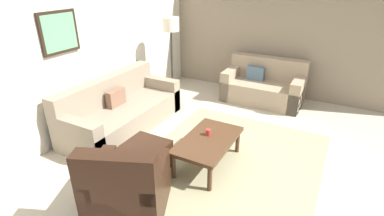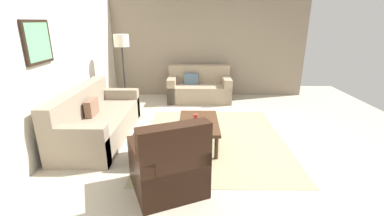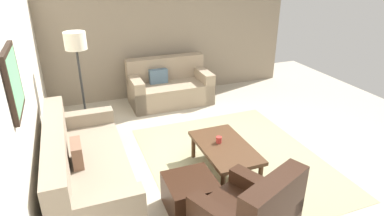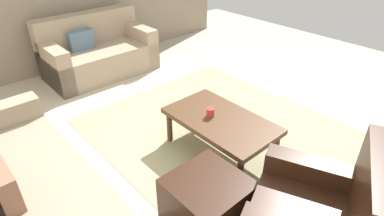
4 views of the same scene
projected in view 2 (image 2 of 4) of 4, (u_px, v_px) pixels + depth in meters
ground_plane at (214, 139)px, 4.59m from camera, size 8.00×8.00×0.00m
rear_partition at (53, 59)px, 4.18m from camera, size 6.00×0.12×2.80m
stone_feature_panel at (208, 44)px, 6.99m from camera, size 0.12×5.20×2.80m
area_rug at (214, 139)px, 4.59m from camera, size 2.88×2.41×0.01m
couch_main at (95, 121)px, 4.60m from camera, size 2.23×0.92×0.88m
couch_loveseat at (199, 88)px, 6.83m from camera, size 0.86×1.59×0.88m
armchair_leather at (169, 169)px, 3.10m from camera, size 1.05×1.05×0.95m
ottoman at (152, 147)px, 3.86m from camera, size 0.56×0.56×0.40m
coffee_table at (199, 124)px, 4.30m from camera, size 1.10×0.64×0.41m
cup at (196, 117)px, 4.37m from camera, size 0.08×0.08×0.09m
lamp_standing at (122, 49)px, 5.62m from camera, size 0.32×0.32×1.71m
framed_artwork at (38, 42)px, 3.62m from camera, size 0.62×0.04×0.59m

